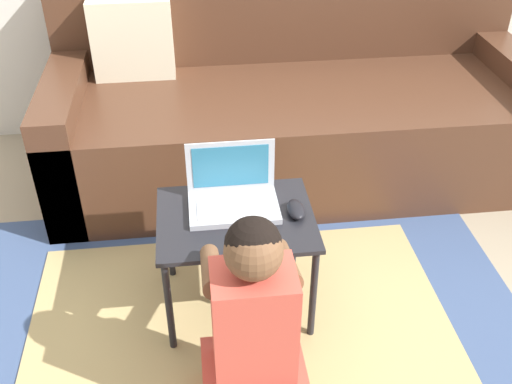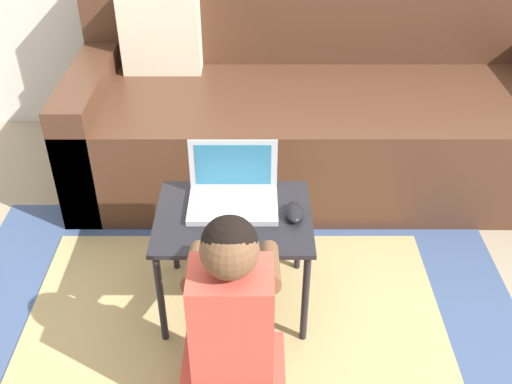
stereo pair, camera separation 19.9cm
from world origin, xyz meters
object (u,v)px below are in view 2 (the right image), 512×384
laptop_desk (234,227)px  person_seated (233,333)px  couch (315,112)px  computer_mouse (294,212)px  laptop (233,195)px

laptop_desk → person_seated: person_seated is taller
couch → computer_mouse: couch is taller
laptop → person_seated: size_ratio=0.42×
laptop_desk → computer_mouse: computer_mouse is taller
person_seated → laptop_desk: bearing=91.2°
laptop → computer_mouse: bearing=-18.5°
computer_mouse → laptop_desk: bearing=178.6°
couch → person_seated: bearing=-104.1°
laptop_desk → laptop: (-0.00, 0.06, 0.09)m
laptop_desk → laptop: 0.11m
computer_mouse → person_seated: person_seated is taller
laptop_desk → computer_mouse: size_ratio=4.74×
couch → laptop_desk: size_ratio=4.25×
laptop → couch: bearing=68.0°
couch → laptop_desk: bearing=-110.5°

